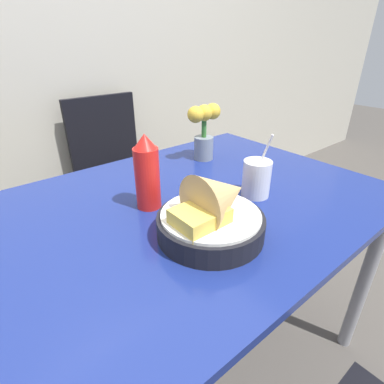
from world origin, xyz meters
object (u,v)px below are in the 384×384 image
(food_basket, at_px, (214,213))
(ketchup_bottle, at_px, (147,173))
(drink_cup, at_px, (256,180))
(flower_vase, at_px, (204,128))
(chair_far_window, at_px, (114,166))

(food_basket, relative_size, ketchup_bottle, 1.22)
(food_basket, xyz_separation_m, drink_cup, (0.25, 0.07, -0.01))
(drink_cup, bearing_deg, food_basket, -164.03)
(food_basket, xyz_separation_m, flower_vase, (0.34, 0.42, 0.07))
(ketchup_bottle, height_order, flower_vase, same)
(chair_far_window, distance_m, food_basket, 1.11)
(food_basket, bearing_deg, chair_far_window, 78.55)
(drink_cup, relative_size, flower_vase, 0.92)
(chair_far_window, relative_size, flower_vase, 4.18)
(ketchup_bottle, xyz_separation_m, flower_vase, (0.39, 0.20, 0.02))
(ketchup_bottle, distance_m, flower_vase, 0.44)
(ketchup_bottle, distance_m, drink_cup, 0.34)
(food_basket, bearing_deg, flower_vase, 51.33)
(ketchup_bottle, relative_size, drink_cup, 1.09)
(drink_cup, distance_m, flower_vase, 0.37)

